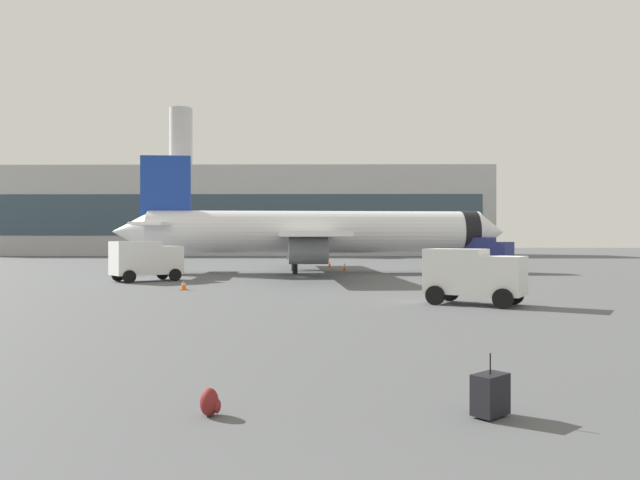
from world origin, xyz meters
name	(u,v)px	position (x,y,z in m)	size (l,w,h in m)	color
airplane_at_gate	(314,232)	(-1.15, 50.69, 3.66)	(35.77, 32.28, 10.50)	white
service_truck	(146,259)	(-13.07, 39.46, 1.61)	(5.14, 4.69, 2.90)	white
fuel_truck	(476,253)	(13.67, 51.03, 1.77)	(6.25, 5.49, 3.20)	navy
cargo_van	(473,274)	(6.83, 24.30, 1.45)	(4.81, 4.00, 2.60)	white
safety_cone_near	(184,285)	(-8.56, 32.12, 0.30)	(0.44, 0.44, 0.61)	#F2590C
safety_cone_mid	(425,268)	(9.03, 51.42, 0.39)	(0.44, 0.44, 0.79)	#F2590C
safety_cone_far	(345,267)	(1.72, 53.32, 0.38)	(0.44, 0.44, 0.77)	#F2590C
safety_cone_outer	(330,264)	(0.34, 60.55, 0.33)	(0.44, 0.44, 0.68)	#F2590C
rolling_suitcase	(490,394)	(2.83, 6.75, 0.39)	(0.74, 0.72, 1.10)	black
traveller_backpack	(210,402)	(-2.01, 6.76, 0.23)	(0.36, 0.40, 0.48)	maroon
terminal_building	(228,212)	(-19.07, 112.03, 8.31)	(98.59, 17.61, 28.40)	#B2B2B7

